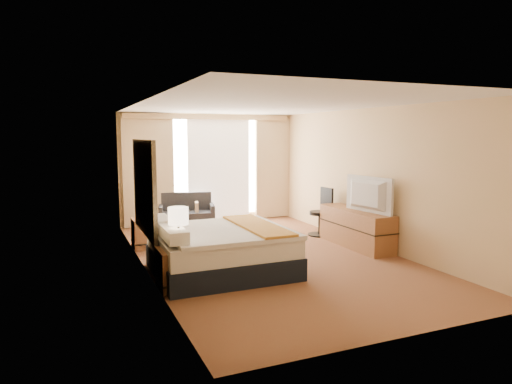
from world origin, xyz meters
name	(u,v)px	position (x,y,z in m)	size (l,w,h in m)	color
floor	(268,256)	(0.00, 0.00, 0.00)	(4.20, 7.00, 0.02)	#5D231A
ceiling	(268,105)	(0.00, 0.00, 2.60)	(4.20, 7.00, 0.02)	silver
wall_back	(208,168)	(0.00, 3.50, 1.30)	(4.20, 0.02, 2.60)	#D6AD82
wall_front	(411,215)	(0.00, -3.50, 1.30)	(4.20, 0.02, 2.60)	#D6AD82
wall_left	(144,187)	(-2.10, 0.00, 1.30)	(0.02, 7.00, 2.60)	#D6AD82
wall_right	(369,178)	(2.10, 0.00, 1.30)	(0.02, 7.00, 2.60)	#D6AD82
headboard	(144,187)	(-2.06, 0.20, 1.28)	(0.06, 1.85, 1.50)	black
nightstand_left	(175,269)	(-1.87, -1.05, 0.28)	(0.45, 0.52, 0.55)	#9C5A38
nightstand_right	(145,233)	(-1.87, 1.45, 0.28)	(0.45, 0.52, 0.55)	#9C5A38
media_dresser	(356,228)	(1.83, 0.00, 0.35)	(0.50, 1.80, 0.70)	#9C5A38
window	(218,167)	(0.25, 3.47, 1.32)	(2.30, 0.02, 2.30)	silver
curtains	(209,164)	(0.00, 3.39, 1.41)	(4.12, 0.19, 2.56)	#C7B38C
bed	(221,250)	(-1.06, -0.59, 0.36)	(2.00, 1.82, 0.97)	black
loveseat	(187,216)	(-0.66, 3.04, 0.26)	(1.36, 0.93, 0.78)	#52171B
floor_lamp	(152,174)	(-1.54, 2.45, 1.29)	(0.23, 0.23, 1.82)	black
desk_chair	(322,214)	(1.74, 1.09, 0.45)	(0.49, 0.49, 1.00)	black
lamp_left	(178,217)	(-1.82, -1.06, 1.00)	(0.28, 0.28, 0.58)	black
lamp_right	(146,197)	(-1.83, 1.51, 0.96)	(0.25, 0.25, 0.52)	black
tissue_box	(186,247)	(-1.76, -1.21, 0.61)	(0.12, 0.12, 0.11)	#9BD5F0
telephone	(151,215)	(-1.74, 1.55, 0.59)	(0.20, 0.16, 0.08)	black
television	(364,195)	(1.78, -0.30, 1.03)	(1.13, 0.15, 0.65)	black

